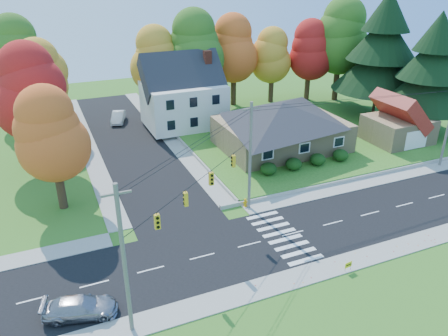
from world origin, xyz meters
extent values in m
plane|color=#3D7923|center=(0.00, 0.00, 0.00)|extent=(120.00, 120.00, 0.00)
cube|color=black|center=(0.00, 0.00, 0.01)|extent=(90.00, 8.00, 0.02)
cube|color=black|center=(-8.00, 26.00, 0.01)|extent=(8.00, 44.00, 0.02)
cube|color=#9C9A90|center=(0.00, 5.00, 0.04)|extent=(90.00, 2.00, 0.08)
cube|color=#9C9A90|center=(0.00, -5.00, 0.04)|extent=(90.00, 2.00, 0.08)
cube|color=#3D7923|center=(13.00, 21.00, 0.25)|extent=(30.00, 30.00, 0.50)
cube|color=tan|center=(8.00, 16.00, 2.10)|extent=(14.00, 10.00, 3.20)
pyramid|color=#26262B|center=(8.00, 16.00, 4.80)|extent=(14.60, 10.60, 2.20)
cube|color=silver|center=(0.00, 28.00, 3.30)|extent=(10.00, 8.00, 5.60)
pyramid|color=#26262B|center=(0.00, 28.00, 7.30)|extent=(10.40, 8.40, 2.40)
cube|color=brown|center=(3.50, 28.00, 5.30)|extent=(0.90, 0.90, 9.60)
cube|color=tan|center=(22.00, 12.00, 2.00)|extent=(7.00, 6.00, 3.00)
pyramid|color=maroon|center=(22.00, 12.00, 4.30)|extent=(7.30, 6.30, 1.60)
cube|color=silver|center=(22.00, 8.95, 1.70)|extent=(3.20, 0.10, 2.20)
ellipsoid|color=#163A10|center=(3.00, 9.80, 1.14)|extent=(1.70, 1.70, 1.27)
ellipsoid|color=#163A10|center=(6.00, 9.80, 1.14)|extent=(1.70, 1.70, 1.27)
ellipsoid|color=#163A10|center=(9.00, 9.80, 1.14)|extent=(1.70, 1.70, 1.27)
ellipsoid|color=#163A10|center=(12.00, 9.80, 1.14)|extent=(1.70, 1.70, 1.27)
cylinder|color=#666059|center=(-14.50, -5.20, 5.00)|extent=(0.26, 0.26, 10.00)
cube|color=#666059|center=(-14.50, -5.20, 9.40)|extent=(1.60, 0.12, 0.12)
cylinder|color=#666059|center=(-1.50, 5.20, 5.00)|extent=(0.26, 0.26, 10.00)
cube|color=#666059|center=(-1.50, 5.20, 9.40)|extent=(1.60, 0.12, 0.12)
cylinder|color=#666059|center=(22.00, 5.20, 4.50)|extent=(0.26, 0.26, 9.00)
cube|color=gold|center=(-12.00, -3.20, 5.95)|extent=(0.34, 0.26, 1.00)
cube|color=gold|center=(-9.50, -1.20, 5.95)|extent=(0.26, 0.34, 1.00)
cube|color=gold|center=(-6.80, 0.95, 5.95)|extent=(0.34, 0.26, 1.00)
cube|color=gold|center=(-4.00, 3.20, 5.95)|extent=(0.26, 0.34, 1.00)
cylinder|color=black|center=(-8.00, 0.00, 6.60)|extent=(13.02, 10.43, 0.04)
cylinder|color=#3F2A19|center=(-2.00, 34.00, 3.20)|extent=(0.80, 0.80, 5.40)
sphere|color=gold|center=(-2.00, 34.00, 7.10)|extent=(6.72, 6.72, 6.72)
sphere|color=gold|center=(-2.00, 34.00, 8.78)|extent=(5.91, 5.91, 5.91)
sphere|color=gold|center=(-2.00, 34.00, 10.46)|extent=(5.11, 5.11, 5.11)
cylinder|color=#3F2A19|center=(4.00, 33.00, 3.65)|extent=(0.86, 0.86, 6.30)
sphere|color=#366A1D|center=(4.00, 33.00, 8.20)|extent=(7.84, 7.84, 7.84)
sphere|color=#366A1D|center=(4.00, 33.00, 10.16)|extent=(6.90, 6.90, 6.90)
sphere|color=#366A1D|center=(4.00, 33.00, 12.12)|extent=(5.96, 5.96, 5.96)
cylinder|color=#3F2A19|center=(10.00, 34.00, 3.43)|extent=(0.83, 0.83, 5.85)
sphere|color=#E0571F|center=(10.00, 34.00, 7.65)|extent=(7.28, 7.28, 7.28)
sphere|color=#E0571F|center=(10.00, 34.00, 9.47)|extent=(6.41, 6.41, 6.41)
sphere|color=#E0571F|center=(10.00, 34.00, 11.29)|extent=(5.53, 5.53, 5.53)
cylinder|color=#3F2A19|center=(16.00, 33.00, 2.98)|extent=(0.77, 0.77, 4.95)
sphere|color=gold|center=(16.00, 33.00, 6.55)|extent=(6.16, 6.16, 6.16)
sphere|color=gold|center=(16.00, 33.00, 8.09)|extent=(5.42, 5.42, 5.42)
sphere|color=gold|center=(16.00, 33.00, 9.63)|extent=(4.68, 4.68, 4.68)
cylinder|color=#3F2A19|center=(22.00, 32.00, 3.20)|extent=(0.80, 0.80, 5.40)
sphere|color=#B01A17|center=(22.00, 32.00, 7.10)|extent=(6.72, 6.72, 6.72)
sphere|color=#B01A17|center=(22.00, 32.00, 8.78)|extent=(5.91, 5.91, 5.91)
sphere|color=#B01A17|center=(22.00, 32.00, 10.46)|extent=(5.11, 5.11, 5.11)
cylinder|color=#3F2A19|center=(26.00, 30.00, 3.88)|extent=(0.89, 0.89, 6.75)
sphere|color=#366A1D|center=(26.00, 30.00, 8.75)|extent=(8.40, 8.40, 8.40)
sphere|color=#366A1D|center=(26.00, 30.00, 10.85)|extent=(7.39, 7.39, 7.39)
sphere|color=#366A1D|center=(26.00, 30.00, 12.95)|extent=(6.38, 6.38, 6.38)
cylinder|color=#3F2A19|center=(27.00, 22.00, 1.94)|extent=(0.40, 0.40, 2.88)
cone|color=black|center=(27.00, 22.00, 7.38)|extent=(12.80, 12.80, 6.72)
cone|color=black|center=(27.00, 22.00, 11.22)|extent=(9.60, 9.60, 6.08)
cone|color=black|center=(27.00, 22.00, 14.74)|extent=(6.40, 6.40, 5.44)
cylinder|color=#3F2A19|center=(28.00, 14.00, 1.76)|extent=(0.40, 0.40, 2.52)
cone|color=black|center=(28.00, 14.00, 6.52)|extent=(11.20, 11.20, 5.88)
cone|color=black|center=(28.00, 14.00, 9.88)|extent=(8.40, 8.40, 5.32)
cone|color=black|center=(28.00, 14.00, 12.96)|extent=(5.60, 5.60, 4.76)
cylinder|color=#3F2A19|center=(-17.00, 12.00, 2.48)|extent=(0.77, 0.77, 4.95)
sphere|color=#E0571F|center=(-17.00, 12.00, 6.05)|extent=(6.16, 6.16, 6.16)
sphere|color=#E0571F|center=(-17.00, 12.00, 7.59)|extent=(5.42, 5.42, 5.42)
sphere|color=#E0571F|center=(-17.00, 12.00, 9.13)|extent=(4.68, 4.68, 4.68)
cylinder|color=#3F2A19|center=(-18.00, 22.00, 2.93)|extent=(0.83, 0.83, 5.85)
sphere|color=#B01A17|center=(-18.00, 22.00, 7.15)|extent=(7.28, 7.28, 7.28)
sphere|color=#B01A17|center=(-18.00, 22.00, 8.97)|extent=(6.41, 6.41, 6.41)
sphere|color=#B01A17|center=(-18.00, 22.00, 10.79)|extent=(5.53, 5.53, 5.53)
cylinder|color=#3F2A19|center=(-17.00, 32.00, 2.70)|extent=(0.80, 0.80, 5.40)
sphere|color=gold|center=(-17.00, 32.00, 6.60)|extent=(6.72, 6.72, 6.72)
sphere|color=gold|center=(-17.00, 32.00, 8.28)|extent=(5.91, 5.91, 5.91)
sphere|color=gold|center=(-17.00, 32.00, 9.96)|extent=(5.11, 5.11, 5.11)
cylinder|color=#3F2A19|center=(-19.00, 40.00, 3.15)|extent=(0.86, 0.86, 6.30)
sphere|color=#366A1D|center=(-19.00, 40.00, 7.70)|extent=(7.84, 7.84, 7.84)
sphere|color=#366A1D|center=(-19.00, 40.00, 9.66)|extent=(6.90, 6.90, 6.90)
sphere|color=#366A1D|center=(-19.00, 40.00, 11.62)|extent=(5.96, 5.96, 5.96)
imported|color=#92929D|center=(-17.18, -2.76, 0.69)|extent=(4.92, 2.96, 1.34)
imported|color=silver|center=(-7.77, 33.97, 0.76)|extent=(2.86, 4.75, 1.48)
cylinder|color=#D5970B|center=(-1.69, 5.51, 0.05)|extent=(0.38, 0.38, 0.11)
cylinder|color=#D5970B|center=(-1.69, 5.51, 0.37)|extent=(0.25, 0.25, 0.58)
sphere|color=#D5970B|center=(-1.69, 5.51, 0.72)|extent=(0.27, 0.27, 0.27)
cylinder|color=#D5970B|center=(-1.69, 5.51, 0.48)|extent=(0.49, 0.18, 0.13)
cylinder|color=black|center=(0.81, -5.81, 0.27)|extent=(0.02, 0.02, 0.54)
cylinder|color=black|center=(1.29, -5.81, 0.27)|extent=(0.02, 0.02, 0.54)
cube|color=yellow|center=(1.05, -5.81, 0.59)|extent=(0.65, 0.12, 0.43)
camera|label=1|loc=(-17.22, -25.65, 20.13)|focal=35.00mm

